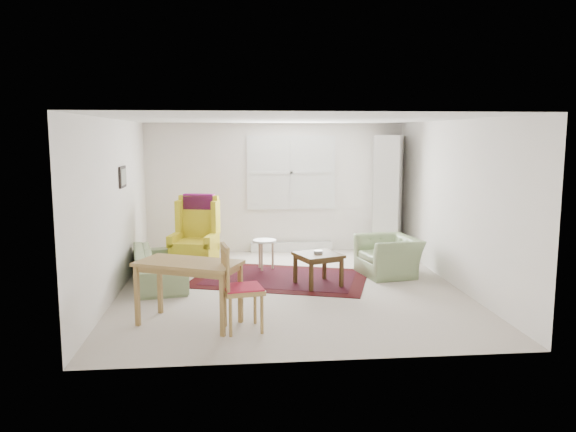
{
  "coord_description": "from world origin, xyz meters",
  "views": [
    {
      "loc": [
        -0.83,
        -8.12,
        2.28
      ],
      "look_at": [
        0.0,
        0.3,
        1.05
      ],
      "focal_mm": 35.0,
      "sensor_mm": 36.0,
      "label": 1
    }
  ],
  "objects": [
    {
      "name": "room",
      "position": [
        0.02,
        0.21,
        1.26
      ],
      "size": [
        5.04,
        5.54,
        2.51
      ],
      "color": "beige",
      "rests_on": "ground"
    },
    {
      "name": "desk",
      "position": [
        -1.37,
        -1.48,
        0.39
      ],
      "size": [
        1.37,
        1.06,
        0.78
      ],
      "primitive_type": null,
      "rotation": [
        0.0,
        0.0,
        -0.42
      ],
      "color": "olive",
      "rests_on": "ground"
    },
    {
      "name": "rug",
      "position": [
        -0.1,
        0.58,
        0.01
      ],
      "size": [
        3.1,
        2.47,
        0.03
      ],
      "primitive_type": null,
      "rotation": [
        0.0,
        0.0,
        -0.31
      ],
      "color": "black",
      "rests_on": "ground"
    },
    {
      "name": "armchair",
      "position": [
        1.69,
        0.65,
        0.38
      ],
      "size": [
        1.01,
        1.11,
        0.75
      ],
      "primitive_type": "imported",
      "rotation": [
        0.0,
        0.0,
        -1.39
      ],
      "color": "gray",
      "rests_on": "ground"
    },
    {
      "name": "stool",
      "position": [
        -0.31,
        1.2,
        0.26
      ],
      "size": [
        0.43,
        0.43,
        0.52
      ],
      "primitive_type": null,
      "rotation": [
        0.0,
        0.0,
        0.11
      ],
      "color": "white",
      "rests_on": "ground"
    },
    {
      "name": "desk_chair",
      "position": [
        -0.73,
        -1.75,
        0.52
      ],
      "size": [
        0.52,
        0.52,
        1.03
      ],
      "primitive_type": null,
      "rotation": [
        0.0,
        0.0,
        1.75
      ],
      "color": "olive",
      "rests_on": "ground"
    },
    {
      "name": "coffee_table",
      "position": [
        0.44,
        0.11,
        0.25
      ],
      "size": [
        0.79,
        0.79,
        0.5
      ],
      "primitive_type": null,
      "rotation": [
        0.0,
        0.0,
        0.36
      ],
      "color": "#402B13",
      "rests_on": "ground"
    },
    {
      "name": "cabinet",
      "position": [
        2.1,
        2.21,
        1.13
      ],
      "size": [
        0.78,
        1.02,
        2.27
      ],
      "primitive_type": null,
      "rotation": [
        0.0,
        0.0,
        -0.38
      ],
      "color": "white",
      "rests_on": "ground"
    },
    {
      "name": "wingback_chair",
      "position": [
        -1.5,
        1.4,
        0.63
      ],
      "size": [
        0.89,
        0.92,
        1.26
      ],
      "primitive_type": null,
      "rotation": [
        0.0,
        0.0,
        -0.23
      ],
      "color": "gold",
      "rests_on": "ground"
    },
    {
      "name": "sofa",
      "position": [
        -1.99,
        0.52,
        0.37
      ],
      "size": [
        1.06,
        1.95,
        0.75
      ],
      "primitive_type": "imported",
      "rotation": [
        0.0,
        0.0,
        1.76
      ],
      "color": "gray",
      "rests_on": "ground"
    }
  ]
}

